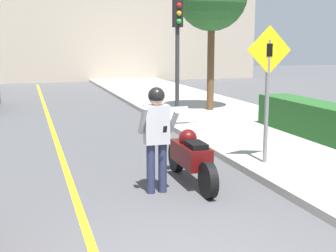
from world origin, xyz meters
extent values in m
cube|color=#ADA89E|center=(4.80, 4.00, 0.07)|extent=(4.40, 44.00, 0.14)
cube|color=yellow|center=(-0.60, 6.00, 0.00)|extent=(0.12, 36.00, 0.01)
cube|color=#B2A38E|center=(0.00, 26.00, 4.96)|extent=(28.00, 1.20, 9.93)
cylinder|color=black|center=(1.43, 2.44, 0.29)|extent=(0.14, 0.58, 0.58)
cylinder|color=black|center=(1.43, 4.10, 0.29)|extent=(0.14, 0.58, 0.58)
cube|color=#510C0C|center=(1.43, 3.27, 0.52)|extent=(0.40, 1.14, 0.36)
sphere|color=#510C0C|center=(1.43, 3.43, 0.78)|extent=(0.32, 0.32, 0.32)
cube|color=black|center=(1.43, 3.01, 0.74)|extent=(0.28, 0.48, 0.10)
cylinder|color=silver|center=(1.43, 3.84, 1.00)|extent=(0.62, 0.03, 0.03)
cube|color=silver|center=(1.43, 3.91, 1.12)|extent=(0.36, 0.12, 0.31)
cylinder|color=#282D4C|center=(0.62, 2.95, 0.41)|extent=(0.14, 0.14, 0.83)
cylinder|color=#282D4C|center=(0.82, 2.95, 0.41)|extent=(0.14, 0.14, 0.83)
cube|color=#B7B7BC|center=(0.72, 2.95, 1.14)|extent=(0.40, 0.22, 0.63)
cylinder|color=#B7B7BC|center=(0.47, 2.85, 1.24)|extent=(0.09, 0.38, 0.49)
cylinder|color=#B7B7BC|center=(0.97, 2.83, 1.21)|extent=(0.09, 0.44, 0.44)
sphere|color=tan|center=(0.72, 2.95, 1.56)|extent=(0.23, 0.23, 0.23)
sphere|color=black|center=(0.72, 2.95, 1.61)|extent=(0.27, 0.27, 0.27)
cube|color=black|center=(0.78, 2.67, 1.11)|extent=(0.06, 0.05, 0.11)
cylinder|color=slate|center=(3.13, 3.72, 1.32)|extent=(0.08, 0.08, 2.36)
cube|color=yellow|center=(3.13, 3.70, 2.31)|extent=(0.91, 0.02, 0.91)
cube|color=black|center=(3.13, 3.69, 2.31)|extent=(0.12, 0.01, 0.24)
cylinder|color=#2D2D30|center=(2.96, 8.70, 1.88)|extent=(0.12, 0.12, 3.49)
cube|color=black|center=(2.96, 8.68, 3.25)|extent=(0.26, 0.22, 0.76)
sphere|color=red|center=(2.96, 8.56, 3.47)|extent=(0.14, 0.14, 0.14)
sphere|color=gold|center=(2.96, 8.56, 3.25)|extent=(0.14, 0.14, 0.14)
sphere|color=green|center=(2.96, 8.56, 3.03)|extent=(0.14, 0.14, 0.14)
cube|color=#235623|center=(5.60, 5.23, 0.56)|extent=(0.90, 5.20, 0.84)
cylinder|color=brown|center=(4.83, 10.76, 1.66)|extent=(0.24, 0.24, 3.03)
camera|label=1|loc=(-1.27, -4.21, 2.45)|focal=50.00mm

